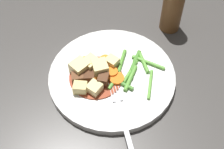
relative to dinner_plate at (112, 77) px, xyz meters
The scene contains 29 objects.
ground_plane 0.01m from the dinner_plate, ahead, with size 3.00×3.00×0.00m, color #423F3D.
dinner_plate is the anchor object (origin of this frame).
stew_sauce 0.04m from the dinner_plate, 20.51° to the right, with size 0.12×0.12×0.00m, color #93381E.
carrot_slice_0 0.07m from the dinner_plate, 59.86° to the right, with size 0.03×0.03×0.01m, color orange.
carrot_slice_1 0.04m from the dinner_plate, 101.43° to the right, with size 0.03×0.03×0.01m, color orange.
carrot_slice_2 0.04m from the dinner_plate, 18.72° to the right, with size 0.03×0.03×0.01m, color orange.
carrot_slice_3 0.02m from the dinner_plate, 52.73° to the left, with size 0.03×0.03×0.01m, color orange.
carrot_slice_4 0.02m from the dinner_plate, 95.84° to the left, with size 0.03×0.03×0.01m, color orange.
potato_chunk_0 0.03m from the dinner_plate, 123.76° to the right, with size 0.03×0.02×0.02m, color #EAD68C.
potato_chunk_1 0.06m from the dinner_plate, 54.75° to the right, with size 0.03×0.03×0.03m, color #EAD68C.
potato_chunk_2 0.06m from the dinner_plate, 17.07° to the left, with size 0.03×0.03×0.02m, color #EAD68C.
potato_chunk_3 0.08m from the dinner_plate, 38.39° to the right, with size 0.03×0.04×0.03m, color #EAD68C.
potato_chunk_4 0.08m from the dinner_plate, ahead, with size 0.03×0.02×0.02m, color #E5CC7A.
potato_chunk_5 0.04m from the dinner_plate, 38.65° to the right, with size 0.03×0.03×0.04m, color #EAD68C.
meat_chunk_0 0.08m from the dinner_plate, 20.99° to the right, with size 0.03×0.02×0.02m, color brown.
meat_chunk_1 0.05m from the dinner_plate, 23.09° to the right, with size 0.03×0.02×0.02m, color #4C2B19.
meat_chunk_2 0.04m from the dinner_plate, 18.38° to the left, with size 0.03×0.02×0.03m, color #56331E.
green_bean_0 0.03m from the dinner_plate, 92.69° to the left, with size 0.01×0.01×0.07m, color #4C8E33.
green_bean_1 0.05m from the dinner_plate, 165.59° to the left, with size 0.01×0.01×0.07m, color #4C8E33.
green_bean_2 0.09m from the dinner_plate, 167.20° to the left, with size 0.01×0.01×0.08m, color #66AD42.
green_bean_3 0.09m from the dinner_plate, 126.87° to the left, with size 0.01×0.01×0.08m, color #66AD42.
green_bean_4 0.02m from the dinner_plate, 71.60° to the left, with size 0.01×0.01×0.05m, color #66AD42.
green_bean_5 0.04m from the dinner_plate, 154.70° to the left, with size 0.01×0.01×0.07m, color #66AD42.
green_bean_6 0.08m from the dinner_plate, 169.82° to the left, with size 0.01×0.01×0.06m, color #66AD42.
green_bean_7 0.04m from the dinner_plate, 155.60° to the right, with size 0.01×0.01×0.07m, color #599E38.
green_bean_8 0.07m from the dinner_plate, behind, with size 0.01×0.01×0.06m, color #4C8E33.
green_bean_9 0.04m from the dinner_plate, 128.07° to the left, with size 0.01×0.01×0.07m, color #66AD42.
fork 0.10m from the dinner_plate, 66.78° to the left, with size 0.08×0.17×0.00m.
pepper_mill 0.23m from the dinner_plate, 164.87° to the right, with size 0.05×0.05×0.14m, color brown.
Camera 1 is at (0.24, 0.36, 0.57)m, focal length 50.31 mm.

